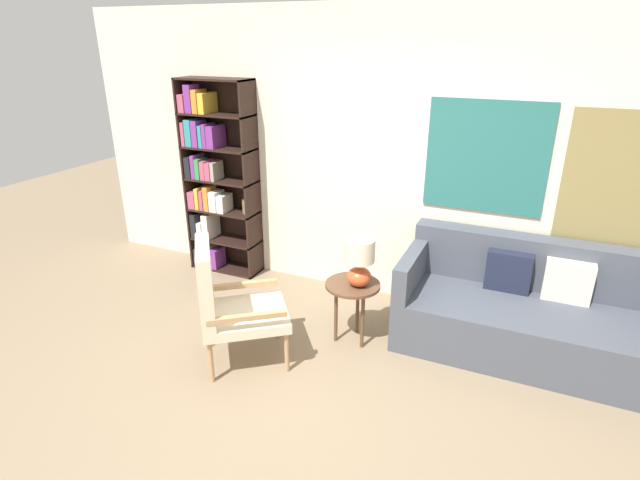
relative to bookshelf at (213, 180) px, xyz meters
name	(u,v)px	position (x,y,z in m)	size (l,w,h in m)	color
ground_plane	(273,414)	(1.70, -1.84, -1.01)	(14.00, 14.00, 0.00)	#847056
wall_back	(380,160)	(1.77, 0.18, 0.34)	(6.40, 0.08, 2.70)	silver
bookshelf	(213,180)	(0.00, 0.00, 0.00)	(0.77, 0.30, 2.04)	black
armchair	(226,300)	(1.09, -1.44, -0.46)	(0.86, 0.84, 1.01)	tan
couch	(531,314)	(3.25, -0.28, -0.69)	(2.08, 0.91, 0.88)	#474C56
side_table	(353,291)	(1.87, -0.76, -0.55)	(0.45, 0.45, 0.54)	brown
table_lamp	(360,260)	(1.93, -0.77, -0.25)	(0.24, 0.24, 0.41)	#C65128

